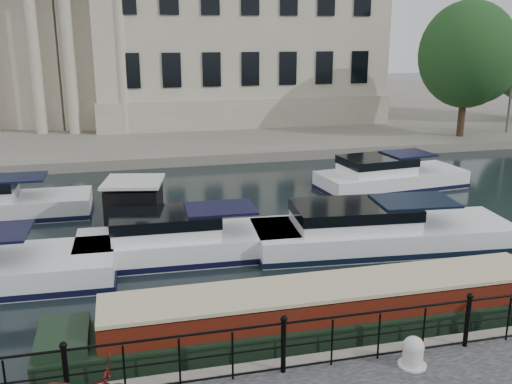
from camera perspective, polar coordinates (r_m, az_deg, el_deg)
ground_plane at (r=13.81m, az=-0.04°, el=-14.45°), size 160.00×160.00×0.00m
far_bank at (r=51.11m, az=-10.61°, el=8.00°), size 120.00×42.00×0.55m
railing at (r=11.33m, az=2.77°, el=-14.76°), size 24.14×0.14×1.22m
civic_building at (r=46.33m, az=-11.97°, el=15.55°), size 53.55×31.84×16.85m
mooring_bollard at (r=12.09m, az=15.43°, el=-15.19°), size 0.56×0.56×0.64m
narrowboat at (r=14.12m, az=7.34°, el=-12.19°), size 13.41×1.81×1.50m
harbour_hut at (r=20.01m, az=-12.01°, el=-2.03°), size 3.02×2.68×2.16m
cabin_cruisers at (r=19.90m, az=-7.03°, el=-3.68°), size 25.84×10.09×1.99m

